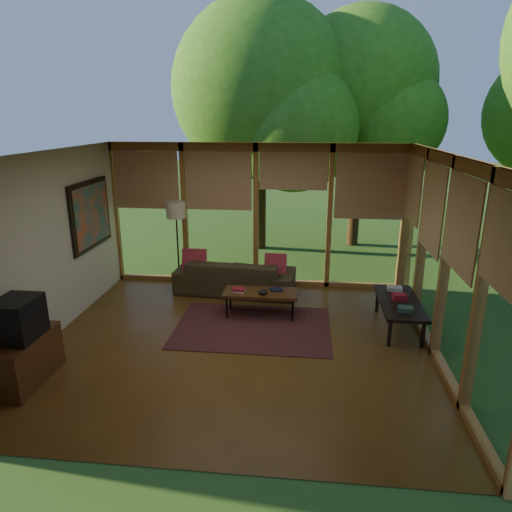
# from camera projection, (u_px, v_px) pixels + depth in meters

# --- Properties ---
(floor) EXTENTS (5.50, 5.50, 0.00)m
(floor) POSITION_uv_depth(u_px,v_px,m) (237.00, 343.00, 6.61)
(floor) COLOR brown
(floor) RESTS_ON ground
(ceiling) EXTENTS (5.50, 5.50, 0.00)m
(ceiling) POSITION_uv_depth(u_px,v_px,m) (235.00, 154.00, 5.82)
(ceiling) COLOR white
(ceiling) RESTS_ON ground
(wall_left) EXTENTS (0.04, 5.00, 2.70)m
(wall_left) POSITION_uv_depth(u_px,v_px,m) (46.00, 248.00, 6.50)
(wall_left) COLOR beige
(wall_left) RESTS_ON ground
(wall_front) EXTENTS (5.50, 0.04, 2.70)m
(wall_front) POSITION_uv_depth(u_px,v_px,m) (192.00, 341.00, 3.84)
(wall_front) COLOR beige
(wall_front) RESTS_ON ground
(window_wall_back) EXTENTS (5.50, 0.12, 2.70)m
(window_wall_back) POSITION_uv_depth(u_px,v_px,m) (256.00, 216.00, 8.59)
(window_wall_back) COLOR #A56C33
(window_wall_back) RESTS_ON ground
(window_wall_right) EXTENTS (0.12, 5.00, 2.70)m
(window_wall_right) POSITION_uv_depth(u_px,v_px,m) (445.00, 261.00, 5.93)
(window_wall_right) COLOR #A56C33
(window_wall_right) RESTS_ON ground
(tree_nw) EXTENTS (4.04, 4.04, 5.74)m
(tree_nw) POSITION_uv_depth(u_px,v_px,m) (261.00, 90.00, 10.39)
(tree_nw) COLOR #3D2916
(tree_nw) RESTS_ON ground
(tree_ne) EXTENTS (3.39, 3.39, 5.57)m
(tree_ne) POSITION_uv_depth(u_px,v_px,m) (362.00, 84.00, 10.65)
(tree_ne) COLOR #3D2916
(tree_ne) RESTS_ON ground
(rug) EXTENTS (2.39, 1.69, 0.01)m
(rug) POSITION_uv_depth(u_px,v_px,m) (253.00, 327.00, 7.10)
(rug) COLOR maroon
(rug) RESTS_ON floor
(sofa) EXTENTS (2.23, 1.01, 0.64)m
(sofa) POSITION_uv_depth(u_px,v_px,m) (235.00, 276.00, 8.45)
(sofa) COLOR #3D351E
(sofa) RESTS_ON floor
(pillow_left) EXTENTS (0.43, 0.23, 0.45)m
(pillow_left) POSITION_uv_depth(u_px,v_px,m) (194.00, 261.00, 8.40)
(pillow_left) COLOR maroon
(pillow_left) RESTS_ON sofa
(pillow_right) EXTENTS (0.39, 0.21, 0.41)m
(pillow_right) POSITION_uv_depth(u_px,v_px,m) (276.00, 265.00, 8.25)
(pillow_right) COLOR maroon
(pillow_right) RESTS_ON sofa
(ct_book_lower) EXTENTS (0.22, 0.18, 0.03)m
(ct_book_lower) POSITION_uv_depth(u_px,v_px,m) (239.00, 291.00, 7.40)
(ct_book_lower) COLOR beige
(ct_book_lower) RESTS_ON coffee_table
(ct_book_upper) EXTENTS (0.21, 0.17, 0.03)m
(ct_book_upper) POSITION_uv_depth(u_px,v_px,m) (239.00, 289.00, 7.39)
(ct_book_upper) COLOR maroon
(ct_book_upper) RESTS_ON coffee_table
(ct_book_side) EXTENTS (0.23, 0.20, 0.03)m
(ct_book_side) POSITION_uv_depth(u_px,v_px,m) (276.00, 289.00, 7.46)
(ct_book_side) COLOR black
(ct_book_side) RESTS_ON coffee_table
(ct_bowl) EXTENTS (0.16, 0.16, 0.07)m
(ct_bowl) POSITION_uv_depth(u_px,v_px,m) (263.00, 292.00, 7.30)
(ct_bowl) COLOR black
(ct_bowl) RESTS_ON coffee_table
(media_cabinet) EXTENTS (0.50, 1.00, 0.60)m
(media_cabinet) POSITION_uv_depth(u_px,v_px,m) (23.00, 360.00, 5.59)
(media_cabinet) COLOR #542F17
(media_cabinet) RESTS_ON floor
(television) EXTENTS (0.45, 0.55, 0.50)m
(television) POSITION_uv_depth(u_px,v_px,m) (18.00, 319.00, 5.43)
(television) COLOR black
(television) RESTS_ON media_cabinet
(console_book_a) EXTENTS (0.23, 0.18, 0.07)m
(console_book_a) POSITION_uv_depth(u_px,v_px,m) (405.00, 309.00, 6.57)
(console_book_a) COLOR #2D4F42
(console_book_a) RESTS_ON side_console
(console_book_b) EXTENTS (0.22, 0.18, 0.09)m
(console_book_b) POSITION_uv_depth(u_px,v_px,m) (399.00, 297.00, 6.99)
(console_book_b) COLOR maroon
(console_book_b) RESTS_ON side_console
(console_book_c) EXTENTS (0.24, 0.18, 0.06)m
(console_book_c) POSITION_uv_depth(u_px,v_px,m) (395.00, 288.00, 7.38)
(console_book_c) COLOR beige
(console_book_c) RESTS_ON side_console
(floor_lamp) EXTENTS (0.36, 0.36, 1.65)m
(floor_lamp) POSITION_uv_depth(u_px,v_px,m) (176.00, 215.00, 8.43)
(floor_lamp) COLOR black
(floor_lamp) RESTS_ON floor
(coffee_table) EXTENTS (1.20, 0.50, 0.43)m
(coffee_table) POSITION_uv_depth(u_px,v_px,m) (260.00, 293.00, 7.42)
(coffee_table) COLOR #542F17
(coffee_table) RESTS_ON floor
(side_console) EXTENTS (0.60, 1.40, 0.46)m
(side_console) POSITION_uv_depth(u_px,v_px,m) (399.00, 304.00, 6.97)
(side_console) COLOR black
(side_console) RESTS_ON floor
(wall_painting) EXTENTS (0.06, 1.35, 1.15)m
(wall_painting) POSITION_uv_depth(u_px,v_px,m) (91.00, 214.00, 7.76)
(wall_painting) COLOR black
(wall_painting) RESTS_ON wall_left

